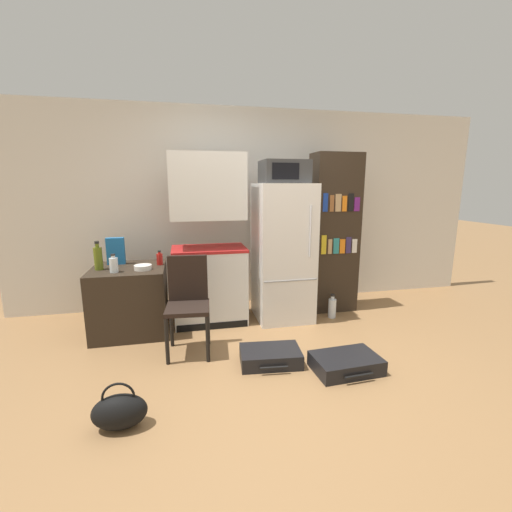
# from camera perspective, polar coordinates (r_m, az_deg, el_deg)

# --- Properties ---
(ground_plane) EXTENTS (24.00, 24.00, 0.00)m
(ground_plane) POSITION_cam_1_polar(r_m,az_deg,el_deg) (3.14, 4.72, -18.93)
(ground_plane) COLOR olive
(wall_back) EXTENTS (6.40, 0.10, 2.58)m
(wall_back) POSITION_cam_1_polar(r_m,az_deg,el_deg) (4.70, 0.20, 7.92)
(wall_back) COLOR silver
(wall_back) RESTS_ON ground_plane
(side_table) EXTENTS (0.77, 0.75, 0.73)m
(side_table) POSITION_cam_1_polar(r_m,az_deg,el_deg) (4.05, -20.20, -6.82)
(side_table) COLOR #2D2319
(side_table) RESTS_ON ground_plane
(kitchen_hutch) EXTENTS (0.85, 0.55, 1.95)m
(kitchen_hutch) POSITION_cam_1_polar(r_m,az_deg,el_deg) (3.98, -7.87, 1.62)
(kitchen_hutch) COLOR silver
(kitchen_hutch) RESTS_ON ground_plane
(refrigerator) EXTENTS (0.65, 0.68, 1.62)m
(refrigerator) POSITION_cam_1_polar(r_m,az_deg,el_deg) (4.11, 4.49, 0.58)
(refrigerator) COLOR white
(refrigerator) RESTS_ON ground_plane
(microwave) EXTENTS (0.52, 0.44, 0.26)m
(microwave) POSITION_cam_1_polar(r_m,az_deg,el_deg) (4.03, 4.71, 13.80)
(microwave) COLOR #333333
(microwave) RESTS_ON refrigerator
(bookshelf) EXTENTS (0.59, 0.36, 1.99)m
(bookshelf) POSITION_cam_1_polar(r_m,az_deg,el_deg) (4.47, 12.79, 3.61)
(bookshelf) COLOR #2D2319
(bookshelf) RESTS_ON ground_plane
(bottle_ketchup_red) EXTENTS (0.07, 0.07, 0.16)m
(bottle_ketchup_red) POSITION_cam_1_polar(r_m,az_deg,el_deg) (3.97, -15.76, -0.46)
(bottle_ketchup_red) COLOR #AD1914
(bottle_ketchup_red) RESTS_ON side_table
(bottle_clear_short) EXTENTS (0.08, 0.08, 0.19)m
(bottle_clear_short) POSITION_cam_1_polar(r_m,az_deg,el_deg) (3.77, -22.63, -1.34)
(bottle_clear_short) COLOR silver
(bottle_clear_short) RESTS_ON side_table
(bottle_olive_oil) EXTENTS (0.09, 0.09, 0.30)m
(bottle_olive_oil) POSITION_cam_1_polar(r_m,az_deg,el_deg) (3.94, -24.81, -0.27)
(bottle_olive_oil) COLOR #566619
(bottle_olive_oil) RESTS_ON side_table
(bowl) EXTENTS (0.18, 0.18, 0.05)m
(bowl) POSITION_cam_1_polar(r_m,az_deg,el_deg) (3.80, -18.32, -1.80)
(bowl) COLOR silver
(bowl) RESTS_ON side_table
(cereal_box) EXTENTS (0.19, 0.07, 0.30)m
(cereal_box) POSITION_cam_1_polar(r_m,az_deg,el_deg) (4.14, -22.34, 0.78)
(cereal_box) COLOR #1E66A8
(cereal_box) RESTS_ON side_table
(chair) EXTENTS (0.43, 0.44, 0.94)m
(chair) POSITION_cam_1_polar(r_m,az_deg,el_deg) (3.38, -11.27, -6.55)
(chair) COLOR black
(chair) RESTS_ON ground_plane
(suitcase_large_flat) EXTENTS (0.58, 0.42, 0.13)m
(suitcase_large_flat) POSITION_cam_1_polar(r_m,az_deg,el_deg) (3.26, 2.41, -16.36)
(suitcase_large_flat) COLOR black
(suitcase_large_flat) RESTS_ON ground_plane
(suitcase_small_flat) EXTENTS (0.59, 0.43, 0.14)m
(suitcase_small_flat) POSITION_cam_1_polar(r_m,az_deg,el_deg) (3.24, 14.76, -16.91)
(suitcase_small_flat) COLOR black
(suitcase_small_flat) RESTS_ON ground_plane
(handbag) EXTENTS (0.36, 0.20, 0.33)m
(handbag) POSITION_cam_1_polar(r_m,az_deg,el_deg) (2.66, -21.79, -22.90)
(handbag) COLOR black
(handbag) RESTS_ON ground_plane
(water_bottle_front) EXTENTS (0.10, 0.10, 0.30)m
(water_bottle_front) POSITION_cam_1_polar(r_m,az_deg,el_deg) (4.35, 12.58, -8.41)
(water_bottle_front) COLOR silver
(water_bottle_front) RESTS_ON ground_plane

